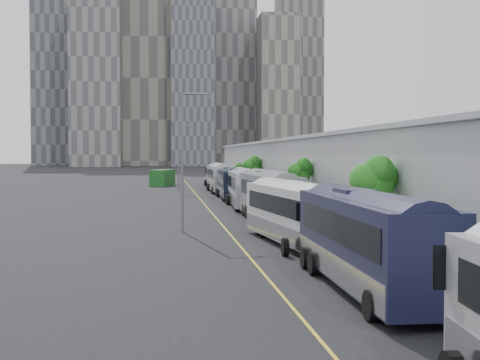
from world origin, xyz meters
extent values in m
cube|color=gray|center=(9.00, 55.00, 0.06)|extent=(10.00, 170.00, 0.12)
cube|color=gold|center=(-1.50, 55.00, 0.01)|extent=(0.12, 160.00, 0.02)
cube|color=gray|center=(13.00, 55.00, 3.40)|extent=(12.00, 160.00, 6.80)
cube|color=gray|center=(13.00, 55.00, 5.85)|extent=(12.45, 160.40, 2.57)
cube|color=gray|center=(7.10, 55.00, 7.00)|extent=(0.30, 160.00, 0.40)
cube|color=slate|center=(-35.00, 300.00, 47.50)|extent=(22.00, 22.00, 95.00)
cube|color=gray|center=(-12.00, 320.00, 60.00)|extent=(26.00, 24.00, 120.00)
cube|color=slate|center=(8.00, 310.00, 40.00)|extent=(20.00, 20.00, 80.00)
cube|color=slate|center=(28.00, 330.00, 52.50)|extent=(24.00, 24.00, 105.00)
cube|color=gray|center=(48.00, 305.00, 35.00)|extent=(18.00, 18.00, 70.00)
cube|color=slate|center=(-55.00, 340.00, 55.00)|extent=(28.00, 26.00, 110.00)
cube|color=slate|center=(65.00, 340.00, 45.00)|extent=(22.00, 22.00, 90.00)
cube|color=#171834|center=(1.98, 20.88, 2.00)|extent=(2.89, 13.52, 3.27)
cube|color=black|center=(1.98, 20.68, 2.59)|extent=(2.93, 11.91, 1.11)
cube|color=silver|center=(1.98, 20.88, 0.95)|extent=(2.92, 13.25, 1.05)
cube|color=#171834|center=(1.98, 22.44, 3.79)|extent=(1.38, 2.30, 0.31)
cube|color=silver|center=(1.70, 34.54, 1.90)|extent=(3.88, 13.06, 3.12)
cube|color=black|center=(1.70, 34.34, 2.47)|extent=(3.79, 11.53, 1.06)
cube|color=silver|center=(1.70, 34.54, 0.91)|extent=(3.90, 12.81, 1.00)
cube|color=silver|center=(1.70, 36.02, 3.61)|extent=(1.50, 2.30, 0.30)
cube|color=slate|center=(2.49, 47.87, 2.06)|extent=(3.12, 13.97, 3.37)
cube|color=black|center=(2.49, 47.66, 2.67)|extent=(3.14, 12.31, 1.15)
cube|color=silver|center=(2.49, 47.87, 0.98)|extent=(3.16, 13.70, 1.08)
cube|color=slate|center=(2.49, 49.48, 3.91)|extent=(1.45, 2.39, 0.32)
cube|color=#A4A6AE|center=(2.30, 62.61, 1.99)|extent=(3.30, 13.56, 3.26)
cube|color=black|center=(2.30, 62.40, 2.58)|extent=(3.29, 11.95, 1.11)
cube|color=silver|center=(2.30, 62.61, 0.95)|extent=(3.33, 13.29, 1.04)
cube|color=#A4A6AE|center=(2.30, 64.16, 3.78)|extent=(1.45, 2.33, 0.31)
cube|color=black|center=(2.26, 76.11, 1.92)|extent=(2.89, 13.01, 3.14)
cube|color=black|center=(2.26, 75.92, 2.48)|extent=(2.91, 11.45, 1.07)
cube|color=silver|center=(2.26, 76.11, 0.91)|extent=(2.92, 12.75, 1.00)
cube|color=black|center=(2.26, 77.61, 3.64)|extent=(1.35, 2.22, 0.30)
cube|color=#B9B9BB|center=(2.18, 90.49, 2.07)|extent=(2.91, 13.97, 3.38)
cube|color=black|center=(2.18, 90.27, 2.67)|extent=(2.96, 12.30, 1.15)
cube|color=silver|center=(2.18, 90.49, 0.98)|extent=(2.95, 13.69, 1.08)
cube|color=#B9B9BB|center=(2.18, 92.09, 3.92)|extent=(1.42, 2.37, 0.32)
cube|color=gray|center=(2.66, 105.91, 1.94)|extent=(3.23, 13.19, 3.17)
cube|color=black|center=(2.66, 105.71, 2.51)|extent=(3.21, 11.62, 1.08)
cube|color=silver|center=(2.66, 105.91, 0.92)|extent=(3.26, 12.93, 1.01)
cube|color=gray|center=(2.66, 107.42, 3.67)|extent=(1.41, 2.27, 0.30)
cylinder|color=black|center=(5.59, 31.31, 1.97)|extent=(0.18, 0.18, 3.94)
sphere|color=#155C16|center=(5.59, 31.31, 3.97)|extent=(2.43, 2.43, 2.43)
cylinder|color=black|center=(5.92, 52.42, 1.97)|extent=(0.18, 0.18, 3.93)
sphere|color=#155C16|center=(5.92, 52.42, 3.87)|extent=(1.77, 1.77, 1.77)
cylinder|color=black|center=(5.77, 82.33, 1.99)|extent=(0.18, 0.18, 3.98)
sphere|color=#155C16|center=(5.77, 82.33, 3.95)|extent=(2.07, 2.07, 2.07)
cylinder|color=black|center=(6.04, 101.98, 1.42)|extent=(0.18, 0.18, 2.84)
sphere|color=#155C16|center=(6.04, 101.98, 2.83)|extent=(1.52, 1.52, 1.52)
cylinder|color=#59595E|center=(-4.64, 41.74, 4.84)|extent=(0.18, 0.18, 9.67)
cylinder|color=#59595E|center=(-3.74, 41.74, 9.57)|extent=(1.80, 0.14, 0.14)
cube|color=#59595E|center=(-2.94, 41.74, 9.42)|extent=(0.50, 0.22, 0.18)
cylinder|color=#59595E|center=(-3.73, 89.06, 4.77)|extent=(0.18, 0.18, 9.54)
cylinder|color=#59595E|center=(-2.83, 89.06, 9.44)|extent=(1.80, 0.14, 0.14)
cube|color=#59595E|center=(-2.03, 89.06, 9.29)|extent=(0.50, 0.22, 0.18)
cube|color=#154718|center=(-5.98, 109.80, 1.39)|extent=(4.44, 6.34, 2.79)
imported|color=black|center=(-5.11, 133.12, 0.73)|extent=(3.74, 5.71, 1.46)
camera|label=1|loc=(-6.02, -4.64, 5.38)|focal=50.00mm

